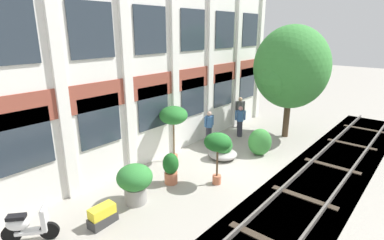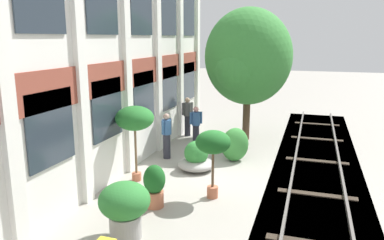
# 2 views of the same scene
# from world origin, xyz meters

# --- Properties ---
(ground_plane) EXTENTS (80.00, 80.00, 0.00)m
(ground_plane) POSITION_xyz_m (0.00, 0.00, 0.00)
(ground_plane) COLOR #9E998E
(apartment_facade) EXTENTS (14.84, 0.64, 7.88)m
(apartment_facade) POSITION_xyz_m (-0.00, 3.27, 3.92)
(apartment_facade) COLOR silver
(apartment_facade) RESTS_ON ground
(rail_tracks) EXTENTS (22.48, 2.80, 0.43)m
(rail_tracks) POSITION_xyz_m (0.00, -2.76, -0.13)
(rail_tracks) COLOR #4C473F
(rail_tracks) RESTS_ON ground
(broadleaf_tree) EXTENTS (3.71, 3.53, 5.42)m
(broadleaf_tree) POSITION_xyz_m (4.99, 0.12, 3.37)
(broadleaf_tree) COLOR #4C3826
(broadleaf_tree) RESTS_ON ground
(potted_plant_square_trough) EXTENTS (0.82, 0.44, 0.55)m
(potted_plant_square_trough) POSITION_xyz_m (-5.09, 1.00, 0.26)
(potted_plant_square_trough) COLOR #333333
(potted_plant_square_trough) RESTS_ON ground
(potted_plant_terracotta_small) EXTENTS (0.93, 0.93, 1.86)m
(potted_plant_terracotta_small) POSITION_xyz_m (-1.20, -0.07, 1.48)
(potted_plant_terracotta_small) COLOR #B76647
(potted_plant_terracotta_small) RESTS_ON ground
(potted_plant_fluted_column) EXTENTS (0.56, 0.56, 1.11)m
(potted_plant_fluted_column) POSITION_xyz_m (-2.19, 1.18, 0.59)
(potted_plant_fluted_column) COLOR #B76647
(potted_plant_fluted_column) RESTS_ON ground
(potted_plant_ribbed_drum) EXTENTS (1.10, 1.10, 1.25)m
(potted_plant_ribbed_drum) POSITION_xyz_m (-3.78, 1.17, 0.74)
(potted_plant_ribbed_drum) COLOR gray
(potted_plant_ribbed_drum) RESTS_ON ground
(potted_plant_wide_bowl) EXTENTS (1.19, 1.19, 0.97)m
(potted_plant_wide_bowl) POSITION_xyz_m (0.73, 0.99, 0.37)
(potted_plant_wide_bowl) COLOR gray
(potted_plant_wide_bowl) RESTS_ON ground
(potted_plant_tall_urn) EXTENTS (1.13, 1.13, 2.28)m
(potted_plant_tall_urn) POSITION_xyz_m (-0.71, 2.43, 1.88)
(potted_plant_tall_urn) COLOR #B76647
(potted_plant_tall_urn) RESTS_ON ground
(scooter_second_parked) EXTENTS (1.11, 0.96, 0.98)m
(scooter_second_parked) POSITION_xyz_m (-6.71, 1.86, 0.44)
(scooter_second_parked) COLOR black
(scooter_second_parked) RESTS_ON ground
(resident_by_doorway) EXTENTS (0.41, 0.40, 1.70)m
(resident_by_doorway) POSITION_xyz_m (4.75, 2.65, 0.91)
(resident_by_doorway) COLOR #282833
(resident_by_doorway) RESTS_ON ground
(resident_watching_tracks) EXTENTS (0.52, 0.34, 1.63)m
(resident_watching_tracks) POSITION_xyz_m (1.55, 2.35, 0.87)
(resident_watching_tracks) COLOR #282833
(resident_watching_tracks) RESTS_ON ground
(resident_near_plants) EXTENTS (0.36, 0.44, 1.56)m
(resident_near_plants) POSITION_xyz_m (3.50, 1.88, 0.83)
(resident_near_plants) COLOR #282833
(resident_near_plants) RESTS_ON ground
(topiary_hedge) EXTENTS (1.15, 1.21, 1.18)m
(topiary_hedge) POSITION_xyz_m (2.01, -0.02, 0.59)
(topiary_hedge) COLOR #388438
(topiary_hedge) RESTS_ON ground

